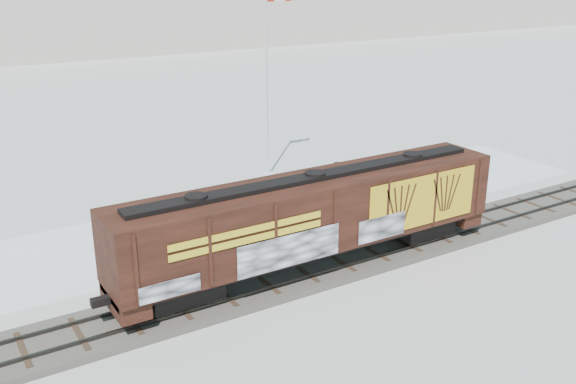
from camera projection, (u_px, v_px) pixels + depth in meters
ground at (372, 256)px, 31.04m from camera, size 500.00×500.00×0.00m
rail_track at (372, 254)px, 30.99m from camera, size 50.00×3.40×0.43m
parking_strip at (290, 209)px, 37.05m from camera, size 40.00×8.00×0.03m
hopper_railcar at (315, 215)px, 28.40m from camera, size 18.69×3.06×4.32m
flagpole at (269, 107)px, 41.44m from camera, size 2.30×0.90×12.41m
car_silver at (184, 212)px, 34.21m from camera, size 5.18×2.93×1.66m
car_white at (279, 210)px, 34.92m from camera, size 4.32×2.20×1.36m
car_dark at (376, 174)px, 40.85m from camera, size 5.59×3.73×1.50m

